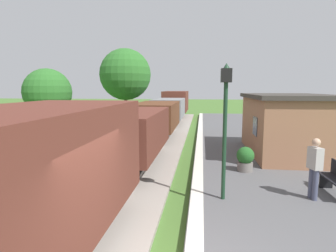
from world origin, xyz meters
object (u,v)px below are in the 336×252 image
at_px(station_hut, 286,124).
at_px(tree_field_left, 125,75).
at_px(potted_planter, 245,159).
at_px(freight_train, 157,116).
at_px(person_waiting, 315,166).
at_px(tree_trackside_far, 48,92).
at_px(lamp_post_near, 225,107).

distance_m(station_hut, tree_field_left, 14.70).
bearing_deg(tree_field_left, potted_planter, -57.96).
xyz_separation_m(freight_train, potted_planter, (4.52, -7.27, -0.80)).
bearing_deg(freight_train, potted_planter, -58.14).
bearing_deg(freight_train, person_waiting, -58.38).
distance_m(potted_planter, tree_field_left, 15.83).
bearing_deg(station_hut, tree_trackside_far, 166.68).
distance_m(person_waiting, tree_field_left, 18.52).
bearing_deg(station_hut, lamp_post_near, -119.46).
xyz_separation_m(freight_train, person_waiting, (5.98, -9.71, -0.34)).
bearing_deg(tree_field_left, tree_trackside_far, -115.30).
height_order(person_waiting, lamp_post_near, lamp_post_near).
height_order(freight_train, station_hut, station_hut).
distance_m(station_hut, potted_planter, 3.94).
xyz_separation_m(station_hut, tree_field_left, (-10.44, 9.96, 2.81)).
xyz_separation_m(freight_train, tree_trackside_far, (-6.83, -0.97, 1.52)).
xyz_separation_m(person_waiting, potted_planter, (-1.46, 2.44, -0.46)).
bearing_deg(tree_field_left, lamp_post_near, -65.59).
relative_size(freight_train, tree_field_left, 4.90).
distance_m(freight_train, lamp_post_near, 10.68).
xyz_separation_m(station_hut, potted_planter, (-2.28, -3.08, -0.93)).
bearing_deg(station_hut, person_waiting, -98.43).
distance_m(freight_train, person_waiting, 11.41).
bearing_deg(freight_train, station_hut, -31.67).
bearing_deg(tree_trackside_far, person_waiting, -34.33).
xyz_separation_m(potted_planter, tree_field_left, (-8.16, 13.04, 3.74)).
height_order(station_hut, tree_field_left, tree_field_left).
height_order(station_hut, tree_trackside_far, tree_trackside_far).
xyz_separation_m(person_waiting, tree_trackside_far, (-12.81, 8.75, 1.86)).
relative_size(freight_train, potted_planter, 35.59).
distance_m(freight_train, tree_trackside_far, 7.06).
bearing_deg(tree_trackside_far, tree_field_left, 64.70).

